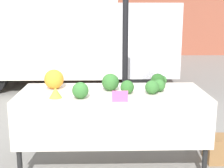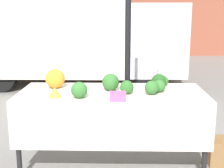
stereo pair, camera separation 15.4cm
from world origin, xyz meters
TOP-DOWN VIEW (x-y plane):
  - ground_plane at (0.00, 0.00)m, footprint 40.00×40.00m
  - tent_pole at (0.17, 0.61)m, footprint 0.07×0.07m
  - parked_truck at (-1.01, 3.97)m, footprint 4.62×1.98m
  - market_table at (0.00, -0.06)m, footprint 1.93×0.82m
  - orange_cauliflower at (-0.62, 0.14)m, footprint 0.21×0.21m
  - romanesco_head at (-0.55, -0.24)m, footprint 0.13×0.13m
  - broccoli_head_0 at (-0.02, 0.04)m, footprint 0.18×0.18m
  - broccoli_head_1 at (0.49, -0.01)m, footprint 0.13×0.13m
  - broccoli_head_2 at (-0.31, -0.26)m, footprint 0.16×0.16m
  - broccoli_head_3 at (0.57, 0.28)m, footprint 0.11×0.11m
  - broccoli_head_4 at (0.50, 0.17)m, footprint 0.15×0.15m
  - broccoli_head_5 at (0.40, -0.11)m, footprint 0.14×0.14m
  - broccoli_head_6 at (0.15, -0.09)m, footprint 0.14×0.14m
  - price_sign at (0.06, -0.40)m, footprint 0.15×0.01m

SIDE VIEW (x-z plane):
  - ground_plane at x=0.00m, z-range 0.00..0.00m
  - market_table at x=0.00m, z-range 0.31..1.12m
  - romanesco_head at x=-0.55m, z-range 0.81..0.91m
  - price_sign at x=0.06m, z-range 0.81..0.92m
  - broccoli_head_3 at x=0.57m, z-range 0.81..0.93m
  - broccoli_head_1 at x=0.49m, z-range 0.81..0.94m
  - broccoli_head_6 at x=0.15m, z-range 0.81..0.95m
  - broccoli_head_5 at x=0.40m, z-range 0.81..0.95m
  - broccoli_head_4 at x=0.50m, z-range 0.81..0.97m
  - broccoli_head_2 at x=-0.31m, z-range 0.81..0.97m
  - broccoli_head_0 at x=-0.02m, z-range 0.81..0.99m
  - orange_cauliflower at x=-0.62m, z-range 0.81..1.02m
  - parked_truck at x=-1.01m, z-range 0.07..2.46m
  - tent_pole at x=0.17m, z-range 0.00..2.77m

